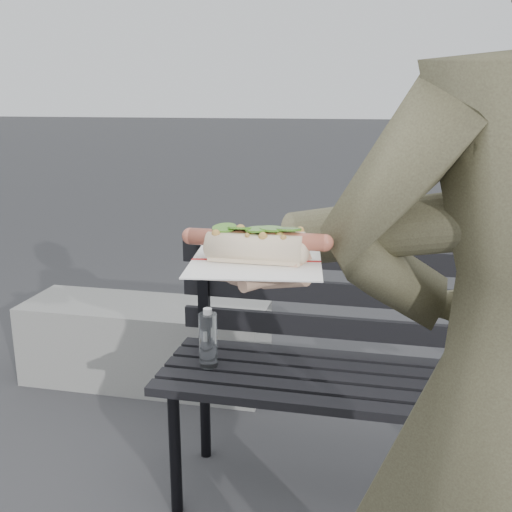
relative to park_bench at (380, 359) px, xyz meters
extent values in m
cylinder|color=black|center=(-0.65, -0.24, -0.30)|extent=(0.04, 0.04, 0.45)
cylinder|color=black|center=(-0.65, 0.10, -0.30)|extent=(0.04, 0.04, 0.45)
cube|color=black|center=(0.02, -0.25, -0.06)|extent=(1.50, 0.07, 0.03)
cube|color=black|center=(0.02, -0.16, -0.06)|extent=(1.50, 0.07, 0.03)
cube|color=black|center=(0.02, -0.07, -0.06)|extent=(1.50, 0.07, 0.03)
cube|color=black|center=(0.02, 0.02, -0.06)|extent=(1.50, 0.07, 0.03)
cube|color=black|center=(0.02, 0.11, -0.06)|extent=(1.50, 0.07, 0.03)
cube|color=black|center=(-0.65, 0.12, 0.15)|extent=(0.04, 0.03, 0.42)
cube|color=black|center=(0.02, 0.14, 0.05)|extent=(1.50, 0.02, 0.08)
cube|color=black|center=(0.02, 0.14, 0.18)|extent=(1.50, 0.02, 0.08)
cube|color=black|center=(0.02, 0.14, 0.31)|extent=(1.50, 0.02, 0.08)
cylinder|color=white|center=(-0.58, -0.08, 0.05)|extent=(0.06, 0.06, 0.19)
cylinder|color=white|center=(-0.58, -0.08, 0.16)|extent=(0.03, 0.03, 0.02)
cube|color=slate|center=(-1.14, 0.67, -0.32)|extent=(1.20, 0.40, 0.40)
cylinder|color=#413C2B|center=(0.08, -1.01, 0.68)|extent=(0.51, 0.23, 0.19)
cylinder|color=#D8A384|center=(-0.15, -1.08, 0.61)|extent=(0.09, 0.08, 0.07)
ellipsoid|color=#D8A384|center=(-0.19, -1.09, 0.61)|extent=(0.10, 0.12, 0.03)
cylinder|color=#D8A384|center=(-0.25, -1.12, 0.61)|extent=(0.05, 0.02, 0.02)
cylinder|color=#D8A384|center=(-0.25, -1.10, 0.61)|extent=(0.05, 0.02, 0.02)
cylinder|color=#D8A384|center=(-0.25, -1.08, 0.61)|extent=(0.05, 0.02, 0.02)
cylinder|color=#D8A384|center=(-0.25, -1.06, 0.61)|extent=(0.05, 0.02, 0.02)
cylinder|color=#D8A384|center=(-0.18, -1.14, 0.61)|extent=(0.04, 0.05, 0.02)
cube|color=white|center=(-0.19, -1.09, 0.62)|extent=(0.21, 0.21, 0.00)
cube|color=#B21E1E|center=(-0.19, -1.09, 0.63)|extent=(0.19, 0.03, 0.00)
cylinder|color=#B05944|center=(-0.19, -1.09, 0.66)|extent=(0.20, 0.02, 0.02)
sphere|color=#B05944|center=(-0.29, -1.09, 0.66)|extent=(0.03, 0.02, 0.02)
sphere|color=#B05944|center=(-0.09, -1.09, 0.66)|extent=(0.03, 0.02, 0.02)
sphere|color=#9E6B2D|center=(-0.18, -1.11, 0.67)|extent=(0.01, 0.01, 0.01)
sphere|color=#9E6B2D|center=(-0.15, -1.11, 0.67)|extent=(0.01, 0.01, 0.01)
sphere|color=#9E6B2D|center=(-0.20, -1.07, 0.67)|extent=(0.01, 0.01, 0.01)
sphere|color=#9E6B2D|center=(-0.23, -1.10, 0.66)|extent=(0.01, 0.01, 0.01)
sphere|color=#9E6B2D|center=(-0.17, -1.07, 0.67)|extent=(0.01, 0.01, 0.01)
sphere|color=#9E6B2D|center=(-0.22, -1.11, 0.66)|extent=(0.01, 0.01, 0.01)
sphere|color=#9E6B2D|center=(-0.23, -1.09, 0.66)|extent=(0.01, 0.01, 0.01)
sphere|color=#9E6B2D|center=(-0.18, -1.08, 0.66)|extent=(0.01, 0.01, 0.01)
sphere|color=#9E6B2D|center=(-0.19, -1.09, 0.66)|extent=(0.01, 0.01, 0.01)
sphere|color=#9E6B2D|center=(-0.14, -1.06, 0.66)|extent=(0.01, 0.01, 0.01)
sphere|color=#9E6B2D|center=(-0.19, -1.07, 0.67)|extent=(0.01, 0.01, 0.01)
sphere|color=#9E6B2D|center=(-0.20, -1.11, 0.67)|extent=(0.01, 0.01, 0.01)
sphere|color=#9E6B2D|center=(-0.23, -1.07, 0.66)|extent=(0.01, 0.01, 0.01)
sphere|color=#9E6B2D|center=(-0.13, -1.06, 0.67)|extent=(0.01, 0.01, 0.01)
sphere|color=#9E6B2D|center=(-0.22, -1.06, 0.67)|extent=(0.01, 0.01, 0.01)
sphere|color=#9E6B2D|center=(-0.19, -1.09, 0.66)|extent=(0.01, 0.01, 0.01)
sphere|color=#9E6B2D|center=(-0.19, -1.10, 0.67)|extent=(0.01, 0.01, 0.01)
sphere|color=#9E6B2D|center=(-0.25, -1.10, 0.67)|extent=(0.01, 0.01, 0.01)
sphere|color=#9E6B2D|center=(-0.16, -1.07, 0.66)|extent=(0.01, 0.01, 0.01)
sphere|color=#9E6B2D|center=(-0.20, -1.08, 0.66)|extent=(0.01, 0.01, 0.01)
sphere|color=#9E6B2D|center=(-0.13, -1.06, 0.66)|extent=(0.01, 0.01, 0.01)
sphere|color=#9E6B2D|center=(-0.15, -1.08, 0.67)|extent=(0.01, 0.01, 0.01)
sphere|color=#9E6B2D|center=(-0.22, -1.08, 0.67)|extent=(0.01, 0.01, 0.01)
sphere|color=#9E6B2D|center=(-0.23, -1.11, 0.66)|extent=(0.01, 0.01, 0.01)
sphere|color=#9E6B2D|center=(-0.14, -1.10, 0.66)|extent=(0.01, 0.01, 0.01)
sphere|color=#9E6B2D|center=(-0.16, -1.09, 0.67)|extent=(0.01, 0.01, 0.01)
cylinder|color=#498725|center=(-0.24, -1.08, 0.67)|extent=(0.04, 0.04, 0.01)
cylinder|color=#498725|center=(-0.22, -1.09, 0.67)|extent=(0.04, 0.04, 0.01)
cylinder|color=#498725|center=(-0.19, -1.09, 0.67)|extent=(0.04, 0.04, 0.01)
cylinder|color=#498725|center=(-0.17, -1.08, 0.67)|extent=(0.04, 0.04, 0.01)
cylinder|color=#498725|center=(-0.14, -1.09, 0.67)|extent=(0.04, 0.04, 0.01)
cube|color=brown|center=(-1.39, 1.30, -0.52)|extent=(0.05, 0.05, 0.00)
cube|color=brown|center=(0.39, 1.17, -0.52)|extent=(0.09, 0.07, 0.00)
cube|color=brown|center=(-1.80, 0.65, -0.52)|extent=(0.06, 0.07, 0.00)
camera|label=1|loc=(-0.01, -1.91, 0.86)|focal=42.00mm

